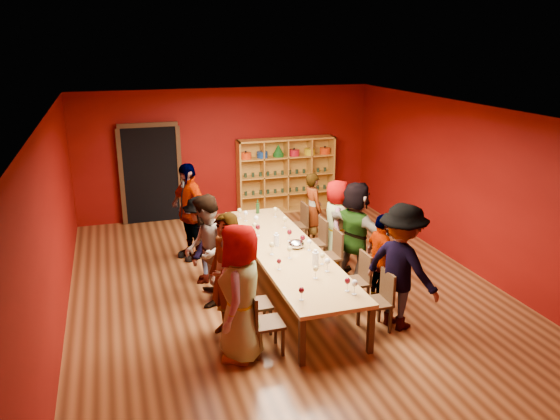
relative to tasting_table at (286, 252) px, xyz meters
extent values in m
cube|color=#522B15|center=(0.00, 0.00, -0.71)|extent=(7.10, 9.10, 0.02)
cube|color=#5B0704|center=(0.00, 4.51, 0.80)|extent=(7.10, 0.02, 3.00)
cube|color=#5B0704|center=(0.00, -4.51, 0.80)|extent=(7.10, 0.02, 3.00)
cube|color=#5B0704|center=(-3.51, 0.00, 0.80)|extent=(0.02, 9.10, 3.00)
cube|color=#5B0704|center=(3.51, 0.00, 0.80)|extent=(0.02, 9.10, 3.00)
cube|color=silver|center=(0.00, 0.00, 2.31)|extent=(7.10, 9.10, 0.02)
cube|color=#AB8347|center=(0.00, 0.00, 0.02)|extent=(1.10, 4.50, 0.06)
cube|color=black|center=(-0.49, -2.17, -0.35)|extent=(0.08, 0.08, 0.69)
cube|color=black|center=(-0.49, 2.17, -0.35)|extent=(0.08, 0.08, 0.69)
cube|color=black|center=(0.49, -2.17, -0.35)|extent=(0.08, 0.08, 0.69)
cube|color=black|center=(0.49, 2.17, -0.35)|extent=(0.08, 0.08, 0.69)
cube|color=black|center=(-1.80, 4.44, 0.40)|extent=(1.20, 0.14, 2.20)
cube|color=black|center=(-1.80, 4.37, 1.55)|extent=(1.32, 0.06, 0.10)
cube|color=black|center=(-2.45, 4.37, 0.40)|extent=(0.10, 0.06, 2.20)
cube|color=black|center=(-1.15, 4.37, 0.40)|extent=(0.10, 0.06, 2.20)
cube|color=#B77C29|center=(0.22, 4.28, 0.20)|extent=(0.04, 0.40, 1.80)
cube|color=#B77C29|center=(2.58, 4.28, 0.20)|extent=(0.04, 0.40, 1.80)
cube|color=#B77C29|center=(1.40, 4.28, 1.08)|extent=(2.40, 0.40, 0.04)
cube|color=#B77C29|center=(1.40, 4.28, -0.68)|extent=(2.40, 0.40, 0.04)
cube|color=#B77C29|center=(1.40, 4.47, 0.20)|extent=(2.40, 0.02, 1.80)
cube|color=#B77C29|center=(1.40, 4.28, -0.25)|extent=(2.36, 0.38, 0.03)
cube|color=#B77C29|center=(1.40, 4.28, 0.20)|extent=(2.36, 0.38, 0.03)
cube|color=#B77C29|center=(1.40, 4.28, 0.65)|extent=(2.36, 0.38, 0.03)
cube|color=#B77C29|center=(0.80, 4.28, 0.20)|extent=(0.03, 0.38, 1.76)
cube|color=#B77C29|center=(1.40, 4.28, 0.20)|extent=(0.03, 0.38, 1.76)
cube|color=#B77C29|center=(2.00, 4.28, 0.20)|extent=(0.03, 0.38, 1.76)
cylinder|color=#E13D0D|center=(0.40, 4.28, 0.74)|extent=(0.26, 0.26, 0.15)
sphere|color=black|center=(0.40, 4.28, 0.84)|extent=(0.05, 0.05, 0.05)
cylinder|color=navy|center=(0.80, 4.28, 0.74)|extent=(0.26, 0.26, 0.15)
sphere|color=black|center=(0.80, 4.28, 0.84)|extent=(0.05, 0.05, 0.05)
cylinder|color=#165A1D|center=(1.20, 4.28, 0.71)|extent=(0.26, 0.26, 0.08)
cone|color=#165A1D|center=(1.20, 4.28, 0.86)|extent=(0.24, 0.24, 0.22)
cylinder|color=red|center=(1.60, 4.28, 0.74)|extent=(0.26, 0.26, 0.15)
sphere|color=black|center=(1.60, 4.28, 0.84)|extent=(0.05, 0.05, 0.05)
cylinder|color=gold|center=(2.00, 4.28, 0.74)|extent=(0.26, 0.26, 0.15)
sphere|color=black|center=(2.00, 4.28, 0.84)|extent=(0.05, 0.05, 0.05)
cylinder|color=#E13D0D|center=(2.40, 4.28, 0.74)|extent=(0.26, 0.26, 0.15)
sphere|color=black|center=(2.40, 4.28, 0.84)|extent=(0.05, 0.05, 0.05)
cylinder|color=#1B3121|center=(0.38, 4.28, -0.18)|extent=(0.07, 0.07, 0.10)
cylinder|color=#1B3121|center=(0.56, 4.28, -0.18)|extent=(0.07, 0.07, 0.10)
cylinder|color=#1B3121|center=(0.75, 4.28, -0.18)|extent=(0.07, 0.07, 0.10)
cylinder|color=#1B3121|center=(0.93, 4.28, -0.18)|extent=(0.07, 0.07, 0.10)
cylinder|color=#1B3121|center=(1.12, 4.28, -0.18)|extent=(0.07, 0.07, 0.10)
cylinder|color=#1B3121|center=(1.30, 4.28, -0.18)|extent=(0.07, 0.07, 0.10)
cylinder|color=#1B3121|center=(1.49, 4.28, -0.18)|extent=(0.07, 0.07, 0.10)
cylinder|color=#1B3121|center=(1.67, 4.28, -0.18)|extent=(0.07, 0.07, 0.10)
cylinder|color=#1B3121|center=(1.86, 4.28, -0.18)|extent=(0.07, 0.07, 0.10)
cylinder|color=#1B3121|center=(2.04, 4.28, -0.18)|extent=(0.07, 0.07, 0.10)
cylinder|color=#1B3121|center=(2.23, 4.28, -0.18)|extent=(0.07, 0.07, 0.10)
cylinder|color=#1B3121|center=(2.42, 4.28, -0.18)|extent=(0.07, 0.07, 0.10)
cylinder|color=#1B3121|center=(0.38, 4.28, 0.27)|extent=(0.07, 0.07, 0.10)
cylinder|color=#1B3121|center=(0.56, 4.28, 0.27)|extent=(0.07, 0.07, 0.10)
cylinder|color=#1B3121|center=(0.75, 4.28, 0.27)|extent=(0.07, 0.07, 0.10)
cylinder|color=#1B3121|center=(0.93, 4.28, 0.27)|extent=(0.07, 0.07, 0.10)
cylinder|color=#1B3121|center=(1.12, 4.28, 0.27)|extent=(0.07, 0.07, 0.10)
cylinder|color=#1B3121|center=(1.30, 4.28, 0.27)|extent=(0.07, 0.07, 0.10)
cylinder|color=#1B3121|center=(1.49, 4.28, 0.27)|extent=(0.07, 0.07, 0.10)
cylinder|color=#1B3121|center=(1.67, 4.28, 0.27)|extent=(0.07, 0.07, 0.10)
cylinder|color=#1B3121|center=(1.86, 4.28, 0.27)|extent=(0.07, 0.07, 0.10)
cylinder|color=#1B3121|center=(2.04, 4.28, 0.27)|extent=(0.07, 0.07, 0.10)
cylinder|color=#1B3121|center=(2.23, 4.28, 0.27)|extent=(0.07, 0.07, 0.10)
cylinder|color=#1B3121|center=(2.42, 4.28, 0.27)|extent=(0.07, 0.07, 0.10)
cube|color=black|center=(-0.83, -1.72, -0.27)|extent=(0.42, 0.42, 0.04)
cube|color=black|center=(-1.02, -1.72, -0.03)|extent=(0.04, 0.40, 0.44)
cube|color=black|center=(-1.00, -1.89, -0.49)|extent=(0.04, 0.04, 0.41)
cube|color=black|center=(-0.66, -1.89, -0.49)|extent=(0.04, 0.04, 0.41)
cube|color=black|center=(-1.00, -1.55, -0.49)|extent=(0.04, 0.04, 0.41)
cube|color=black|center=(-0.66, -1.55, -0.49)|extent=(0.04, 0.04, 0.41)
imported|color=#C38387|center=(-1.18, -1.72, 0.23)|extent=(0.82, 1.03, 1.86)
cube|color=black|center=(-0.83, -1.15, -0.27)|extent=(0.42, 0.42, 0.04)
cube|color=black|center=(-1.02, -1.15, -0.03)|extent=(0.04, 0.40, 0.44)
cube|color=black|center=(-1.00, -1.32, -0.49)|extent=(0.04, 0.04, 0.41)
cube|color=black|center=(-0.66, -1.32, -0.49)|extent=(0.04, 0.04, 0.41)
cube|color=black|center=(-1.00, -0.98, -0.49)|extent=(0.04, 0.04, 0.41)
cube|color=black|center=(-0.66, -0.98, -0.49)|extent=(0.04, 0.04, 0.41)
imported|color=#141A39|center=(-1.25, -1.15, 0.22)|extent=(0.72, 0.81, 1.84)
cube|color=black|center=(-0.83, -0.03, -0.27)|extent=(0.42, 0.42, 0.04)
cube|color=black|center=(-1.02, -0.03, -0.03)|extent=(0.04, 0.40, 0.44)
cube|color=black|center=(-1.00, -0.20, -0.49)|extent=(0.04, 0.04, 0.41)
cube|color=black|center=(-0.66, -0.20, -0.49)|extent=(0.04, 0.04, 0.41)
cube|color=black|center=(-1.00, 0.14, -0.49)|extent=(0.04, 0.04, 0.41)
cube|color=black|center=(-0.66, 0.14, -0.49)|extent=(0.04, 0.04, 0.41)
imported|color=#D28C90|center=(-1.33, -0.03, 0.20)|extent=(0.63, 0.94, 1.79)
cube|color=black|center=(-0.83, 0.80, -0.27)|extent=(0.42, 0.42, 0.04)
cube|color=black|center=(-1.02, 0.80, -0.03)|extent=(0.04, 0.40, 0.44)
cube|color=black|center=(-1.00, 0.63, -0.49)|extent=(0.04, 0.04, 0.41)
cube|color=black|center=(-0.66, 0.63, -0.49)|extent=(0.04, 0.04, 0.41)
cube|color=black|center=(-1.00, 0.97, -0.49)|extent=(0.04, 0.04, 0.41)
cube|color=black|center=(-0.66, 0.97, -0.49)|extent=(0.04, 0.04, 0.41)
imported|color=silver|center=(-1.28, 0.80, 0.07)|extent=(0.71, 1.08, 1.54)
cube|color=black|center=(-0.83, 1.95, -0.27)|extent=(0.42, 0.42, 0.04)
cube|color=black|center=(-1.02, 1.95, -0.03)|extent=(0.04, 0.40, 0.44)
cube|color=black|center=(-1.00, 1.78, -0.49)|extent=(0.04, 0.04, 0.41)
cube|color=black|center=(-0.66, 1.78, -0.49)|extent=(0.04, 0.04, 0.41)
cube|color=black|center=(-1.00, 2.12, -0.49)|extent=(0.04, 0.04, 0.41)
cube|color=black|center=(-0.66, 2.12, -0.49)|extent=(0.04, 0.04, 0.41)
imported|color=#4C4C51|center=(-1.31, 1.95, 0.24)|extent=(0.91, 1.21, 1.88)
cube|color=black|center=(0.83, -1.61, -0.27)|extent=(0.42, 0.42, 0.04)
cube|color=black|center=(1.02, -1.61, -0.03)|extent=(0.04, 0.40, 0.44)
cube|color=black|center=(0.66, -1.78, -0.49)|extent=(0.04, 0.04, 0.41)
cube|color=black|center=(1.00, -1.78, -0.49)|extent=(0.04, 0.04, 0.41)
cube|color=black|center=(0.66, -1.44, -0.49)|extent=(0.04, 0.04, 0.41)
cube|color=black|center=(1.00, -1.44, -0.49)|extent=(0.04, 0.04, 0.41)
imported|color=#151839|center=(1.22, -1.61, 0.24)|extent=(0.96, 1.32, 1.88)
cube|color=black|center=(0.83, -0.89, -0.27)|extent=(0.42, 0.42, 0.04)
cube|color=black|center=(1.02, -0.89, -0.03)|extent=(0.04, 0.40, 0.44)
cube|color=black|center=(0.66, -1.06, -0.49)|extent=(0.04, 0.04, 0.41)
cube|color=black|center=(1.00, -1.06, -0.49)|extent=(0.04, 0.04, 0.41)
cube|color=black|center=(0.66, -0.72, -0.49)|extent=(0.04, 0.04, 0.41)
cube|color=black|center=(1.00, -0.72, -0.49)|extent=(0.04, 0.04, 0.41)
imported|color=#D28D98|center=(1.28, -0.89, 0.05)|extent=(0.43, 0.89, 1.50)
cube|color=black|center=(0.83, 0.20, -0.27)|extent=(0.42, 0.42, 0.04)
cube|color=black|center=(1.02, 0.20, -0.03)|extent=(0.04, 0.40, 0.44)
cube|color=black|center=(0.66, 0.03, -0.49)|extent=(0.04, 0.04, 0.41)
cube|color=black|center=(1.00, 0.03, -0.49)|extent=(0.04, 0.04, 0.41)
cube|color=black|center=(0.66, 0.37, -0.49)|extent=(0.04, 0.04, 0.41)
cube|color=black|center=(1.00, 0.37, -0.49)|extent=(0.04, 0.04, 0.41)
imported|color=#5875B6|center=(1.35, 0.20, 0.17)|extent=(0.99, 1.68, 1.75)
cube|color=black|center=(0.83, 0.88, -0.27)|extent=(0.42, 0.42, 0.04)
cube|color=black|center=(1.02, 0.88, -0.03)|extent=(0.04, 0.40, 0.44)
cube|color=black|center=(0.66, 0.71, -0.49)|extent=(0.04, 0.04, 0.41)
cube|color=black|center=(1.00, 0.71, -0.49)|extent=(0.04, 0.04, 0.41)
cube|color=black|center=(0.66, 1.05, -0.49)|extent=(0.04, 0.04, 0.41)
cube|color=black|center=(1.00, 1.05, -0.49)|extent=(0.04, 0.04, 0.41)
imported|color=pink|center=(1.29, 0.88, 0.10)|extent=(0.71, 0.89, 1.61)
cube|color=black|center=(0.83, 1.91, -0.27)|extent=(0.42, 0.42, 0.04)
cube|color=black|center=(1.02, 1.91, -0.03)|extent=(0.04, 0.40, 0.44)
cube|color=black|center=(0.66, 1.74, -0.49)|extent=(0.04, 0.04, 0.41)
cube|color=black|center=(1.00, 1.74, -0.49)|extent=(0.04, 0.04, 0.41)
cube|color=black|center=(0.66, 2.08, -0.49)|extent=(0.04, 0.04, 0.41)
cube|color=black|center=(1.00, 2.08, -0.49)|extent=(0.04, 0.04, 0.41)
imported|color=#141637|center=(1.20, 1.91, 0.06)|extent=(0.46, 0.59, 1.51)
cylinder|color=white|center=(0.34, -0.17, 0.05)|extent=(0.06, 0.06, 0.01)
cylinder|color=white|center=(0.34, -0.17, 0.11)|extent=(0.01, 0.01, 0.11)
ellipsoid|color=white|center=(0.34, -0.17, 0.20)|extent=(0.08, 0.08, 0.09)
cylinder|color=white|center=(0.31, -1.75, 0.06)|extent=(0.07, 0.07, 0.01)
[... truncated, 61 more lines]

